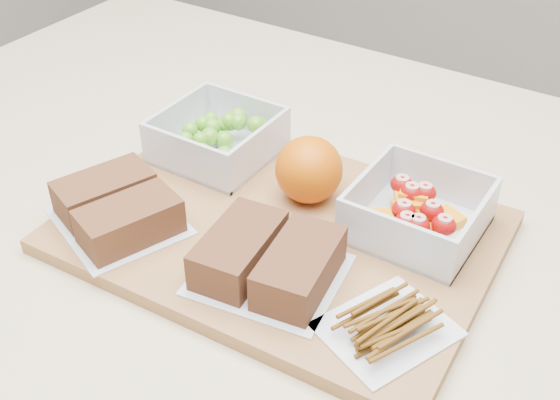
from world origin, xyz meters
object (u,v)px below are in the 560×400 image
(fruit_container, at_px, (417,214))
(sandwich_bag_left, at_px, (117,208))
(sandwich_bag_center, at_px, (269,260))
(grape_container, at_px, (220,138))
(orange, at_px, (309,170))
(pretzel_bag, at_px, (388,320))
(cutting_board, at_px, (279,232))

(fruit_container, bearing_deg, sandwich_bag_left, -149.59)
(sandwich_bag_center, bearing_deg, grape_container, 138.39)
(fruit_container, xyz_separation_m, orange, (-0.12, -0.01, 0.02))
(grape_container, relative_size, pretzel_bag, 0.93)
(grape_container, height_order, orange, orange)
(grape_container, height_order, sandwich_bag_left, grape_container)
(fruit_container, distance_m, pretzel_bag, 0.14)
(cutting_board, height_order, orange, orange)
(grape_container, xyz_separation_m, pretzel_bag, (0.28, -0.15, -0.01))
(grape_container, xyz_separation_m, orange, (0.13, -0.02, 0.01))
(fruit_container, bearing_deg, pretzel_bag, -75.77)
(orange, height_order, sandwich_bag_left, orange)
(grape_container, bearing_deg, fruit_container, -1.78)
(grape_container, height_order, fruit_container, same)
(sandwich_bag_center, relative_size, pretzel_bag, 1.12)
(grape_container, bearing_deg, sandwich_bag_center, -41.61)
(cutting_board, distance_m, sandwich_bag_center, 0.08)
(cutting_board, relative_size, pretzel_bag, 3.18)
(sandwich_bag_left, relative_size, sandwich_bag_center, 1.08)
(fruit_container, distance_m, orange, 0.12)
(orange, relative_size, sandwich_bag_left, 0.45)
(grape_container, distance_m, orange, 0.13)
(grape_container, relative_size, sandwich_bag_center, 0.83)
(sandwich_bag_left, distance_m, pretzel_bag, 0.29)
(sandwich_bag_left, distance_m, sandwich_bag_center, 0.17)
(fruit_container, bearing_deg, grape_container, 178.22)
(cutting_board, xyz_separation_m, fruit_container, (0.12, 0.07, 0.03))
(cutting_board, bearing_deg, orange, 87.88)
(sandwich_bag_left, height_order, pretzel_bag, sandwich_bag_left)
(grape_container, xyz_separation_m, sandwich_bag_left, (-0.01, -0.16, -0.00))
(sandwich_bag_left, xyz_separation_m, pretzel_bag, (0.29, 0.01, -0.01))
(sandwich_bag_left, bearing_deg, fruit_container, 30.41)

